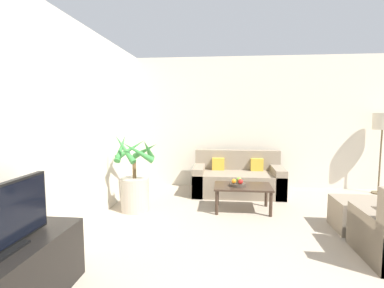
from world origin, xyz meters
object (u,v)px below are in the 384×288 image
at_px(potted_palm, 135,184).
at_px(apple_green, 239,180).
at_px(orange_fruit, 234,181).
at_px(floor_lamp, 382,125).
at_px(coffee_table, 243,189).
at_px(sofa_loveseat, 238,180).
at_px(apple_red, 240,182).
at_px(ottoman, 359,215).
at_px(tv_console, 7,288).
at_px(television, 2,219).
at_px(fruit_bowl, 238,184).

xyz_separation_m(potted_palm, apple_green, (1.64, 0.21, 0.06)).
height_order(potted_palm, orange_fruit, potted_palm).
xyz_separation_m(floor_lamp, coffee_table, (-2.67, -1.29, -0.97)).
bearing_deg(sofa_loveseat, potted_palm, -144.80).
bearing_deg(floor_lamp, apple_red, -152.95).
distance_m(orange_fruit, ottoman, 1.75).
distance_m(potted_palm, apple_red, 1.66).
distance_m(sofa_loveseat, orange_fruit, 1.09).
bearing_deg(potted_palm, tv_console, -94.03).
distance_m(tv_console, ottoman, 3.98).
bearing_deg(apple_green, television, -122.93).
xyz_separation_m(tv_console, orange_fruit, (1.74, 2.72, 0.21)).
xyz_separation_m(apple_red, apple_green, (-0.02, 0.12, 0.00)).
xyz_separation_m(sofa_loveseat, ottoman, (1.51, -1.66, -0.07)).
bearing_deg(apple_green, sofa_loveseat, 88.33).
bearing_deg(coffee_table, apple_red, -113.27).
relative_size(television, apple_red, 12.72).
distance_m(potted_palm, sofa_loveseat, 2.05).
xyz_separation_m(potted_palm, floor_lamp, (4.37, 1.47, 0.89)).
xyz_separation_m(sofa_loveseat, floor_lamp, (2.70, 0.29, 1.05)).
bearing_deg(orange_fruit, coffee_table, 24.68).
relative_size(potted_palm, apple_red, 16.02).
relative_size(apple_red, ottoman, 0.12).
distance_m(television, apple_red, 3.27).
bearing_deg(floor_lamp, tv_console, -138.20).
relative_size(tv_console, floor_lamp, 0.95).
height_order(television, orange_fruit, television).
relative_size(fruit_bowl, ottoman, 0.41).
xyz_separation_m(coffee_table, fruit_bowl, (-0.08, -0.03, 0.08)).
height_order(apple_green, orange_fruit, apple_green).
distance_m(tv_console, fruit_bowl, 3.30).
height_order(apple_red, apple_green, apple_green).
bearing_deg(tv_console, orange_fruit, 57.36).
height_order(sofa_loveseat, floor_lamp, floor_lamp).
xyz_separation_m(television, apple_red, (1.84, 2.69, -0.31)).
bearing_deg(potted_palm, apple_red, 2.88).
xyz_separation_m(apple_green, orange_fruit, (-0.08, -0.09, -0.01)).
bearing_deg(potted_palm, orange_fruit, 4.23).
bearing_deg(apple_green, apple_red, -81.68).
distance_m(tv_console, potted_palm, 2.62).
height_order(fruit_bowl, apple_green, apple_green).
distance_m(tv_console, sofa_loveseat, 4.21).
bearing_deg(tv_console, apple_red, 55.56).
xyz_separation_m(potted_palm, ottoman, (3.18, -0.48, -0.23)).
relative_size(television, ottoman, 1.58).
xyz_separation_m(sofa_loveseat, apple_red, (-0.01, -1.09, 0.22)).
distance_m(television, sofa_loveseat, 4.24).
height_order(floor_lamp, coffee_table, floor_lamp).
relative_size(potted_palm, floor_lamp, 0.80).
bearing_deg(sofa_loveseat, apple_green, -91.67).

